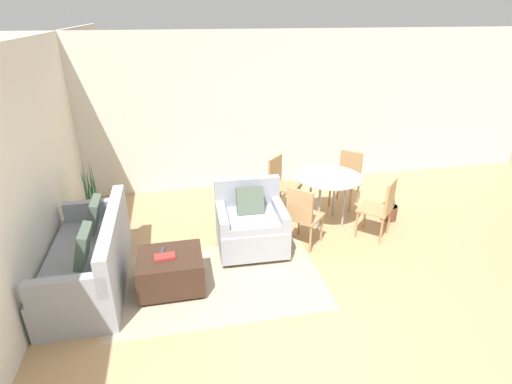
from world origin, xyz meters
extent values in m
plane|color=tan|center=(0.00, 0.00, 0.00)|extent=(20.00, 20.00, 0.00)
cube|color=silver|center=(0.00, 3.77, 1.38)|extent=(12.00, 0.06, 2.75)
cube|color=silver|center=(-2.76, 1.50, 1.38)|extent=(0.06, 12.00, 2.75)
cube|color=tan|center=(-0.75, 0.85, 0.00)|extent=(2.55, 1.58, 0.00)
cube|color=brown|center=(-0.75, 0.38, 0.00)|extent=(2.50, 0.06, 0.00)
cube|color=brown|center=(-0.75, 0.69, 0.00)|extent=(2.50, 0.06, 0.00)
cube|color=brown|center=(-0.75, 1.01, 0.00)|extent=(2.50, 0.06, 0.00)
cube|color=brown|center=(-0.75, 1.32, 0.00)|extent=(2.50, 0.06, 0.00)
cube|color=#999EA8|center=(-2.27, 1.12, 0.22)|extent=(0.84, 1.85, 0.45)
cube|color=#999EA8|center=(-1.92, 1.12, 0.67)|extent=(0.14, 1.85, 0.44)
cube|color=#999EA8|center=(-2.27, 1.99, 0.58)|extent=(0.77, 0.12, 0.26)
cube|color=#999EA8|center=(-2.27, 0.25, 0.58)|extent=(0.77, 0.12, 0.26)
cube|color=#4C5B4C|center=(-2.18, 1.54, 0.73)|extent=(0.19, 0.40, 0.41)
cube|color=#4C5B4C|center=(-2.18, 0.80, 0.73)|extent=(0.19, 0.40, 0.41)
cube|color=#999EA8|center=(-0.21, 1.46, 0.25)|extent=(0.93, 0.85, 0.39)
cube|color=#999EA8|center=(-0.21, 1.42, 0.50)|extent=(0.68, 0.72, 0.10)
cube|color=#999EA8|center=(-0.20, 1.81, 0.69)|extent=(0.91, 0.15, 0.49)
cube|color=#999EA8|center=(-0.60, 1.47, 0.55)|extent=(0.14, 0.76, 0.20)
cube|color=#999EA8|center=(0.18, 1.44, 0.55)|extent=(0.14, 0.76, 0.20)
cylinder|color=brown|center=(-0.59, 1.14, 0.03)|extent=(0.05, 0.05, 0.06)
cylinder|color=brown|center=(0.15, 1.11, 0.03)|extent=(0.05, 0.05, 0.06)
cylinder|color=brown|center=(-0.57, 1.80, 0.03)|extent=(0.05, 0.05, 0.06)
cylinder|color=brown|center=(0.17, 1.77, 0.03)|extent=(0.05, 0.05, 0.06)
cube|color=#4C5B4C|center=(-0.21, 1.56, 0.71)|extent=(0.37, 0.22, 0.37)
cube|color=#382319|center=(-1.30, 0.84, 0.24)|extent=(0.75, 0.63, 0.41)
cylinder|color=black|center=(-1.62, 0.58, 0.02)|extent=(0.04, 0.04, 0.04)
cylinder|color=black|center=(-0.98, 0.58, 0.02)|extent=(0.04, 0.04, 0.04)
cylinder|color=black|center=(-1.62, 1.11, 0.02)|extent=(0.04, 0.04, 0.04)
cylinder|color=black|center=(-0.98, 1.11, 0.02)|extent=(0.04, 0.04, 0.04)
cube|color=#B72D28|center=(-1.35, 0.82, 0.46)|extent=(0.24, 0.14, 0.03)
cube|color=#333338|center=(-1.38, 0.98, 0.45)|extent=(0.07, 0.14, 0.01)
cylinder|color=#333338|center=(-2.36, 2.44, 0.14)|extent=(0.37, 0.37, 0.29)
cylinder|color=black|center=(-2.36, 2.44, 0.28)|extent=(0.34, 0.34, 0.02)
cone|color=#2D6B38|center=(-2.30, 2.45, 0.68)|extent=(0.05, 0.12, 0.79)
cone|color=#2D6B38|center=(-2.33, 2.48, 0.60)|extent=(0.07, 0.07, 0.62)
cone|color=#2D6B38|center=(-2.35, 2.48, 0.71)|extent=(0.09, 0.05, 0.84)
cone|color=#2D6B38|center=(-2.42, 2.52, 0.63)|extent=(0.10, 0.09, 0.68)
cone|color=#2D6B38|center=(-2.43, 2.46, 0.70)|extent=(0.06, 0.11, 0.82)
cone|color=#2D6B38|center=(-2.44, 2.42, 0.66)|extent=(0.07, 0.13, 0.74)
cone|color=#2D6B38|center=(-2.41, 2.36, 0.64)|extent=(0.13, 0.09, 0.71)
cone|color=#2D6B38|center=(-2.36, 2.41, 0.64)|extent=(0.13, 0.06, 0.71)
cone|color=#2D6B38|center=(-2.31, 2.41, 0.63)|extent=(0.08, 0.11, 0.69)
cylinder|color=#8C9E99|center=(1.08, 2.00, 0.77)|extent=(1.01, 1.01, 0.01)
cylinder|color=#99999E|center=(0.88, 1.80, 0.38)|extent=(0.04, 0.04, 0.76)
cylinder|color=#99999E|center=(1.27, 1.80, 0.38)|extent=(0.04, 0.04, 0.76)
cylinder|color=#99999E|center=(0.88, 2.19, 0.38)|extent=(0.04, 0.04, 0.76)
cylinder|color=#99999E|center=(1.27, 2.19, 0.38)|extent=(0.04, 0.04, 0.76)
cube|color=tan|center=(0.56, 1.48, 0.43)|extent=(0.59, 0.59, 0.03)
cube|color=tan|center=(0.42, 1.34, 0.68)|extent=(0.29, 0.29, 0.45)
cylinder|color=tan|center=(0.81, 1.48, 0.21)|extent=(0.03, 0.03, 0.42)
cylinder|color=tan|center=(0.56, 1.73, 0.21)|extent=(0.03, 0.03, 0.42)
cylinder|color=tan|center=(0.56, 1.22, 0.21)|extent=(0.03, 0.03, 0.42)
cylinder|color=tan|center=(0.30, 1.48, 0.21)|extent=(0.03, 0.03, 0.42)
cube|color=tan|center=(1.60, 1.48, 0.43)|extent=(0.59, 0.59, 0.03)
cube|color=tan|center=(1.73, 1.34, 0.68)|extent=(0.29, 0.29, 0.45)
cylinder|color=tan|center=(1.60, 1.73, 0.21)|extent=(0.03, 0.03, 0.42)
cylinder|color=tan|center=(1.34, 1.48, 0.21)|extent=(0.03, 0.03, 0.42)
cylinder|color=tan|center=(1.85, 1.48, 0.21)|extent=(0.03, 0.03, 0.42)
cylinder|color=tan|center=(1.60, 1.22, 0.21)|extent=(0.03, 0.03, 0.42)
cube|color=tan|center=(0.56, 2.52, 0.43)|extent=(0.59, 0.59, 0.03)
cube|color=tan|center=(0.42, 2.65, 0.68)|extent=(0.29, 0.29, 0.45)
cylinder|color=tan|center=(0.56, 2.26, 0.21)|extent=(0.03, 0.03, 0.42)
cylinder|color=tan|center=(0.81, 2.52, 0.21)|extent=(0.03, 0.03, 0.42)
cylinder|color=tan|center=(0.30, 2.52, 0.21)|extent=(0.03, 0.03, 0.42)
cylinder|color=tan|center=(0.56, 2.77, 0.21)|extent=(0.03, 0.03, 0.42)
cube|color=tan|center=(1.60, 2.52, 0.43)|extent=(0.59, 0.59, 0.03)
cube|color=tan|center=(1.73, 2.65, 0.68)|extent=(0.29, 0.29, 0.45)
cylinder|color=tan|center=(1.34, 2.52, 0.21)|extent=(0.03, 0.03, 0.42)
cylinder|color=tan|center=(1.60, 2.26, 0.21)|extent=(0.03, 0.03, 0.42)
cylinder|color=tan|center=(1.60, 2.77, 0.21)|extent=(0.03, 0.03, 0.42)
cylinder|color=tan|center=(1.85, 2.52, 0.21)|extent=(0.03, 0.03, 0.42)
cylinder|color=brown|center=(2.10, 1.90, 0.12)|extent=(0.26, 0.26, 0.23)
cylinder|color=black|center=(2.10, 1.90, 0.22)|extent=(0.24, 0.24, 0.02)
cone|color=#2D6B38|center=(2.12, 1.90, 0.47)|extent=(0.05, 0.08, 0.47)
cone|color=#2D6B38|center=(2.12, 1.92, 0.39)|extent=(0.06, 0.06, 0.33)
cone|color=#2D6B38|center=(2.08, 1.93, 0.43)|extent=(0.10, 0.07, 0.39)
cone|color=#2D6B38|center=(2.05, 1.91, 0.42)|extent=(0.06, 0.09, 0.37)
cone|color=#2D6B38|center=(2.04, 1.86, 0.43)|extent=(0.07, 0.09, 0.39)
cone|color=#2D6B38|center=(2.09, 1.86, 0.42)|extent=(0.10, 0.05, 0.38)
cone|color=#2D6B38|center=(2.12, 1.86, 0.39)|extent=(0.09, 0.08, 0.33)
camera|label=1|loc=(-1.12, -3.16, 3.03)|focal=28.00mm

